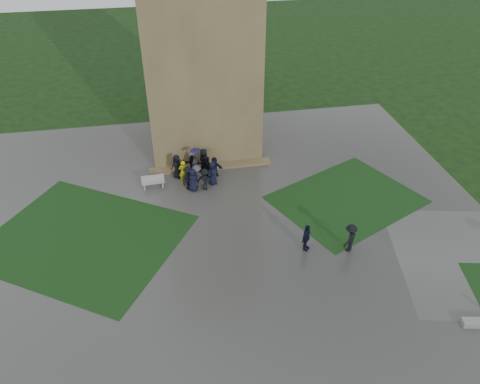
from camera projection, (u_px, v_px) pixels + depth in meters
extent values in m
plane|color=black|center=(234.00, 267.00, 26.14)|extent=(120.00, 120.00, 0.00)
cube|color=#3A3A37|center=(229.00, 244.00, 27.75)|extent=(34.00, 34.00, 0.02)
cube|color=black|center=(84.00, 239.00, 28.11)|extent=(14.10, 13.46, 0.01)
cube|color=black|center=(346.00, 199.00, 31.38)|extent=(11.12, 10.15, 0.01)
cube|color=brown|center=(198.00, 28.00, 33.03)|extent=(8.00, 8.00, 18.00)
cube|color=brown|center=(210.00, 166.00, 34.60)|extent=(9.00, 0.80, 0.22)
cube|color=#A4A5A0|center=(153.00, 182.00, 32.27)|extent=(1.58, 0.55, 0.06)
cube|color=#A4A5A0|center=(144.00, 186.00, 32.29)|extent=(0.10, 0.42, 0.44)
cube|color=#A4A5A0|center=(163.00, 184.00, 32.52)|extent=(0.10, 0.42, 0.44)
cube|color=#A4A5A0|center=(152.00, 178.00, 32.31)|extent=(1.56, 0.13, 0.42)
imported|color=black|center=(208.00, 168.00, 33.01)|extent=(0.62, 1.05, 1.77)
imported|color=black|center=(214.00, 167.00, 33.41)|extent=(1.43, 1.13, 1.48)
imported|color=black|center=(204.00, 161.00, 33.68)|extent=(0.88, 1.07, 1.87)
imported|color=#444449|center=(196.00, 166.00, 33.15)|extent=(1.11, 1.23, 1.83)
imported|color=black|center=(192.00, 164.00, 33.67)|extent=(1.44, 0.93, 1.46)
imported|color=black|center=(177.00, 166.00, 33.12)|extent=(1.06, 1.01, 1.79)
imported|color=yellow|center=(183.00, 172.00, 32.58)|extent=(0.66, 0.46, 1.75)
imported|color=black|center=(188.00, 178.00, 31.92)|extent=(1.20, 1.27, 1.79)
imported|color=black|center=(193.00, 180.00, 31.78)|extent=(0.99, 0.85, 1.70)
imported|color=#444449|center=(197.00, 177.00, 31.99)|extent=(1.26, 1.24, 1.81)
imported|color=black|center=(205.00, 179.00, 31.90)|extent=(1.15, 0.78, 1.63)
imported|color=black|center=(213.00, 173.00, 32.44)|extent=(1.02, 0.92, 1.73)
imported|color=#F46486|center=(191.00, 149.00, 32.95)|extent=(0.83, 0.83, 0.76)
imported|color=#3F389B|center=(195.00, 152.00, 32.51)|extent=(0.67, 0.67, 0.59)
imported|color=black|center=(207.00, 154.00, 32.36)|extent=(0.96, 0.96, 0.88)
imported|color=black|center=(306.00, 238.00, 26.85)|extent=(1.11, 1.16, 1.75)
imported|color=black|center=(350.00, 238.00, 26.78)|extent=(1.28, 1.23, 1.82)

